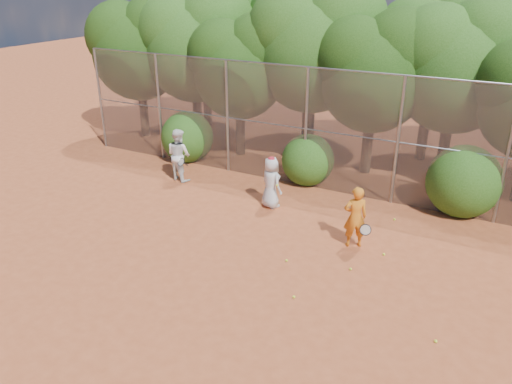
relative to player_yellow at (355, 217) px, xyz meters
The scene contains 23 objects.
ground 3.42m from the player_yellow, 122.63° to the right, with size 80.00×80.00×0.00m, color #A14724.
fence_back 3.92m from the player_yellow, 120.66° to the left, with size 20.05×0.09×4.03m.
tree_0 12.77m from the player_yellow, 154.94° to the left, with size 4.38×3.81×6.00m.
tree_1 10.97m from the player_yellow, 146.61° to the left, with size 4.64×4.03×6.35m.
tree_2 8.48m from the player_yellow, 141.01° to the left, with size 3.99×3.47×5.47m.
tree_3 7.94m from the player_yellow, 121.58° to the left, with size 4.89×4.26×6.70m.
tree_4 6.30m from the player_yellow, 102.74° to the left, with size 4.19×3.64×5.73m.
tree_5 7.14m from the player_yellow, 78.49° to the left, with size 4.51×3.92×6.17m.
tree_9 13.10m from the player_yellow, 140.36° to the left, with size 4.83×4.20×6.62m.
tree_10 10.23m from the player_yellow, 119.75° to the left, with size 5.15×4.48×7.06m.
tree_11 8.53m from the player_yellow, 88.00° to the left, with size 4.64×4.03×6.35m.
bush_0 8.54m from the player_yellow, 155.72° to the left, with size 2.00×2.00×2.00m, color #224D13.
bush_1 4.48m from the player_yellow, 128.42° to the left, with size 1.80×1.80×1.80m, color #224D13.
bush_2 4.16m from the player_yellow, 57.76° to the left, with size 2.20×2.20×2.20m, color #224D13.
player_yellow is the anchor object (origin of this frame).
player_teen 3.23m from the player_yellow, 159.15° to the left, with size 0.93×0.81×1.64m.
player_white 7.03m from the player_yellow, 166.41° to the left, with size 1.02×0.86×1.84m.
ball_0 1.49m from the player_yellow, 74.80° to the right, with size 0.07×0.07×0.07m, color #D1E629.
ball_1 1.20m from the player_yellow, ahead, with size 0.07×0.07×0.07m, color #D1E629.
ball_2 3.06m from the player_yellow, 98.48° to the right, with size 0.07×0.07×0.07m, color #D1E629.
ball_3 4.04m from the player_yellow, 48.17° to the right, with size 0.07×0.07×0.07m, color #D1E629.
ball_4 2.16m from the player_yellow, 127.76° to the right, with size 0.07×0.07×0.07m, color #D1E629.
ball_5 2.24m from the player_yellow, 72.42° to the left, with size 0.07×0.07×0.07m, color #D1E629.
Camera 1 is at (4.93, -8.72, 6.70)m, focal length 35.00 mm.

